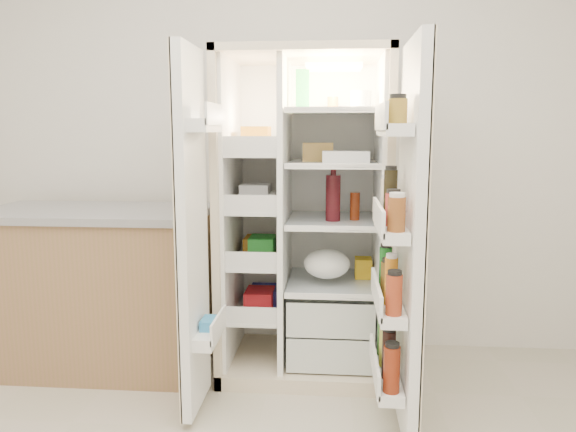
{
  "coord_description": "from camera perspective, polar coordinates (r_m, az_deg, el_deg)",
  "views": [
    {
      "loc": [
        0.34,
        -1.43,
        1.38
      ],
      "look_at": [
        0.11,
        1.25,
        0.95
      ],
      "focal_mm": 34.0,
      "sensor_mm": 36.0,
      "label": 1
    }
  ],
  "objects": [
    {
      "name": "wall_back",
      "position": [
        3.45,
        -0.84,
        8.48
      ],
      "size": [
        4.0,
        0.02,
        2.7
      ],
      "primitive_type": "cube",
      "color": "silver",
      "rests_on": "floor"
    },
    {
      "name": "refrigerator",
      "position": [
        3.15,
        2.1,
        -2.71
      ],
      "size": [
        0.92,
        0.7,
        1.8
      ],
      "color": "beige",
      "rests_on": "floor"
    },
    {
      "name": "kitchen_counter",
      "position": [
        3.4,
        -19.18,
        -7.1
      ],
      "size": [
        1.29,
        0.68,
        0.93
      ],
      "color": "#8E6647",
      "rests_on": "floor"
    },
    {
      "name": "fridge_door",
      "position": [
        2.46,
        12.21,
        -3.17
      ],
      "size": [
        0.17,
        0.58,
        1.72
      ],
      "color": "white",
      "rests_on": "floor"
    },
    {
      "name": "freezer_door",
      "position": [
        2.61,
        -9.9,
        -1.93
      ],
      "size": [
        0.15,
        0.4,
        1.72
      ],
      "color": "white",
      "rests_on": "floor"
    }
  ]
}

